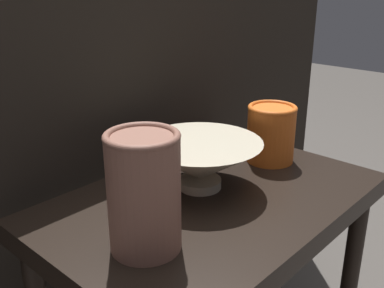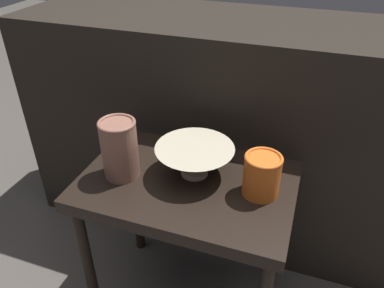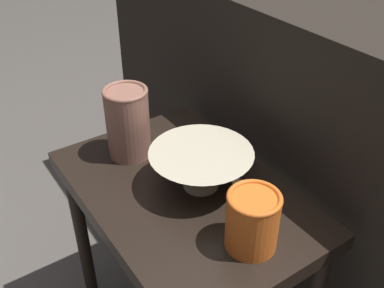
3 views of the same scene
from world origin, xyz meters
name	(u,v)px [view 3 (image 3 of 3)]	position (x,y,z in m)	size (l,w,h in m)	color
table	(184,215)	(0.00, 0.00, 0.47)	(0.62, 0.41, 0.55)	black
couch_backdrop	(328,155)	(0.00, 0.50, 0.44)	(1.60, 0.50, 0.89)	black
bowl	(201,167)	(0.01, 0.04, 0.60)	(0.23, 0.23, 0.09)	#B2A88E
vase_textured_left	(128,122)	(-0.19, -0.03, 0.64)	(0.11, 0.11, 0.18)	brown
vase_colorful_right	(252,220)	(0.21, 0.02, 0.61)	(0.10, 0.10, 0.12)	orange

